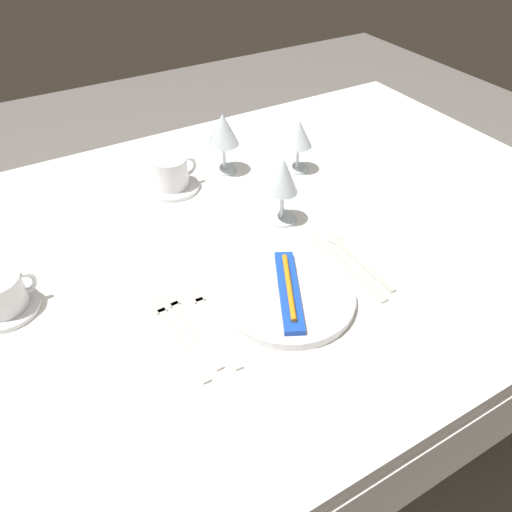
% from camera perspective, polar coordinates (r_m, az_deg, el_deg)
% --- Properties ---
extents(ground_plane, '(6.00, 6.00, 0.00)m').
position_cam_1_polar(ground_plane, '(1.64, -2.86, -19.37)').
color(ground_plane, slate).
extents(dining_table, '(1.80, 1.11, 0.74)m').
position_cam_1_polar(dining_table, '(1.12, -3.93, -1.92)').
color(dining_table, white).
rests_on(dining_table, ground).
extents(dinner_plate, '(0.25, 0.25, 0.02)m').
position_cam_1_polar(dinner_plate, '(0.94, 3.69, -4.57)').
color(dinner_plate, white).
rests_on(dinner_plate, dining_table).
extents(toothbrush_package, '(0.13, 0.20, 0.02)m').
position_cam_1_polar(toothbrush_package, '(0.93, 3.73, -3.83)').
color(toothbrush_package, blue).
rests_on(toothbrush_package, dinner_plate).
extents(fork_outer, '(0.03, 0.21, 0.00)m').
position_cam_1_polar(fork_outer, '(0.91, -5.01, -7.39)').
color(fork_outer, beige).
rests_on(fork_outer, dining_table).
extents(fork_inner, '(0.03, 0.21, 0.00)m').
position_cam_1_polar(fork_inner, '(0.91, -7.60, -7.66)').
color(fork_inner, beige).
rests_on(fork_inner, dining_table).
extents(fork_salad, '(0.02, 0.22, 0.00)m').
position_cam_1_polar(fork_salad, '(0.90, -9.03, -8.62)').
color(fork_salad, beige).
rests_on(fork_salad, dining_table).
extents(dinner_knife, '(0.02, 0.23, 0.00)m').
position_cam_1_polar(dinner_knife, '(1.02, 10.43, -1.35)').
color(dinner_knife, beige).
rests_on(dinner_knife, dining_table).
extents(spoon_soup, '(0.03, 0.21, 0.01)m').
position_cam_1_polar(spoon_soup, '(1.06, 10.69, 0.25)').
color(spoon_soup, beige).
rests_on(spoon_soup, dining_table).
extents(saucer_left, '(0.12, 0.12, 0.01)m').
position_cam_1_polar(saucer_left, '(1.03, -26.42, -5.25)').
color(saucer_left, white).
rests_on(saucer_left, dining_table).
extents(coffee_cup_left, '(0.11, 0.09, 0.07)m').
position_cam_1_polar(coffee_cup_left, '(1.01, -26.95, -3.68)').
color(coffee_cup_left, white).
rests_on(coffee_cup_left, saucer_left).
extents(saucer_right, '(0.13, 0.13, 0.01)m').
position_cam_1_polar(saucer_right, '(1.26, -9.33, 7.73)').
color(saucer_right, white).
rests_on(saucer_right, dining_table).
extents(coffee_cup_right, '(0.11, 0.08, 0.07)m').
position_cam_1_polar(coffee_cup_right, '(1.24, -9.45, 9.38)').
color(coffee_cup_right, white).
rests_on(coffee_cup_right, saucer_right).
extents(wine_glass_centre, '(0.08, 0.08, 0.16)m').
position_cam_1_polar(wine_glass_centre, '(1.27, -3.75, 13.93)').
color(wine_glass_centre, silver).
rests_on(wine_glass_centre, dining_table).
extents(wine_glass_left, '(0.07, 0.07, 0.14)m').
position_cam_1_polar(wine_glass_left, '(1.29, 4.86, 13.41)').
color(wine_glass_left, silver).
rests_on(wine_glass_left, dining_table).
extents(wine_glass_right, '(0.07, 0.07, 0.15)m').
position_cam_1_polar(wine_glass_right, '(1.08, 3.07, 8.69)').
color(wine_glass_right, silver).
rests_on(wine_glass_right, dining_table).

